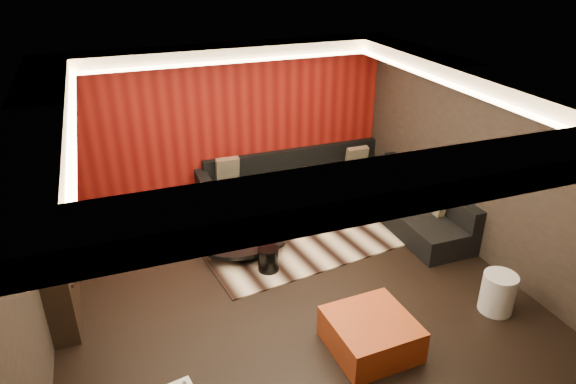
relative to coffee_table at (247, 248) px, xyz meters
name	(u,v)px	position (x,y,z in m)	size (l,w,h in m)	color
floor	(283,279)	(0.30, -0.77, -0.14)	(6.00, 6.00, 0.02)	black
ceiling	(282,83)	(0.30, -0.77, 2.68)	(6.00, 6.00, 0.02)	silver
wall_back	(225,122)	(0.30, 2.24, 1.27)	(6.00, 0.02, 2.80)	black
wall_left	(30,231)	(-2.71, -0.77, 1.27)	(0.02, 6.00, 2.80)	black
wall_right	(472,159)	(3.31, -0.77, 1.27)	(0.02, 6.00, 2.80)	black
red_feature_wall	(226,123)	(0.30, 2.20, 1.27)	(5.98, 0.05, 2.78)	#6B0C0A
soffit_back	(226,52)	(0.30, 1.93, 2.56)	(6.00, 0.60, 0.22)	silver
soffit_front	(405,183)	(0.30, -3.47, 2.56)	(6.00, 0.60, 0.22)	silver
soffit_left	(35,118)	(-2.40, -0.77, 2.56)	(0.60, 4.80, 0.22)	silver
soffit_right	(469,75)	(3.00, -0.77, 2.56)	(0.60, 4.80, 0.22)	silver
cove_back	(231,62)	(0.30, 1.59, 2.47)	(4.80, 0.08, 0.04)	#FFD899
cove_front	(381,176)	(0.30, -3.13, 2.47)	(4.80, 0.08, 0.04)	#FFD899
cove_left	(72,122)	(-2.06, -0.77, 2.47)	(0.08, 4.80, 0.04)	#FFD899
cove_right	(447,83)	(2.66, -0.77, 2.47)	(0.08, 4.80, 0.04)	#FFD899
tv_surround	(53,227)	(-2.55, -0.17, 0.97)	(0.30, 2.00, 2.20)	black
tv_screen	(61,200)	(-2.39, -0.17, 1.32)	(0.04, 1.30, 0.80)	black
tv_shelf	(72,252)	(-2.39, -0.17, 0.57)	(0.04, 1.60, 0.04)	black
rug	(306,218)	(1.27, 0.75, -0.12)	(4.00, 3.00, 0.02)	beige
coffee_table	(247,248)	(0.00, 0.00, 0.00)	(1.28, 1.28, 0.22)	black
drum_stool	(268,259)	(0.17, -0.50, 0.07)	(0.30, 0.30, 0.36)	black
striped_pouf	(204,224)	(-0.48, 0.83, 0.07)	(0.63, 0.63, 0.35)	beige
white_side_table	(498,293)	(2.65, -2.37, 0.14)	(0.43, 0.43, 0.54)	silver
orange_ottoman	(371,334)	(0.78, -2.42, 0.08)	(0.93, 0.93, 0.42)	#994713
sectional_sofa	(338,190)	(2.03, 1.10, 0.14)	(3.65, 3.50, 0.75)	black
throw_pillows	(353,174)	(2.23, 0.93, 0.49)	(3.10, 2.76, 0.50)	tan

